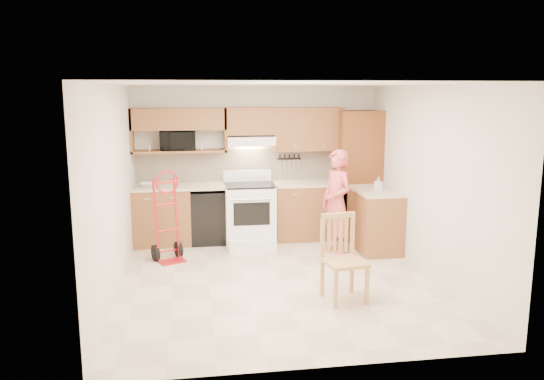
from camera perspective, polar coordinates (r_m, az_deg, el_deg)
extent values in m
cube|color=beige|center=(7.03, 0.62, -9.68)|extent=(4.00, 4.50, 0.02)
cube|color=white|center=(6.59, 0.66, 11.33)|extent=(4.00, 4.50, 0.02)
cube|color=beige|center=(8.91, -1.69, 3.00)|extent=(4.00, 0.02, 2.50)
cube|color=beige|center=(4.53, 5.22, -4.46)|extent=(4.00, 0.02, 2.50)
cube|color=beige|center=(6.68, -16.64, 0.02)|extent=(0.02, 4.50, 2.50)
cube|color=beige|center=(7.29, 16.44, 0.88)|extent=(0.02, 4.50, 2.50)
cube|color=beige|center=(8.89, -1.67, 2.66)|extent=(3.92, 0.03, 0.55)
cube|color=brown|center=(8.70, -11.61, -2.76)|extent=(0.90, 0.60, 0.90)
cube|color=black|center=(8.69, -6.66, -2.79)|extent=(0.60, 0.60, 0.85)
cube|color=brown|center=(8.89, 3.91, -2.28)|extent=(1.14, 0.60, 0.90)
cube|color=beige|center=(8.59, -9.73, 0.34)|extent=(1.50, 0.63, 0.04)
cube|color=beige|center=(8.79, 3.94, 0.71)|extent=(1.14, 0.63, 0.04)
cube|color=brown|center=(8.37, 10.92, -3.25)|extent=(0.60, 1.00, 0.90)
cube|color=beige|center=(8.28, 11.04, -0.09)|extent=(0.63, 1.00, 0.04)
cube|color=brown|center=(8.98, 9.07, 1.65)|extent=(0.70, 0.60, 2.10)
cube|color=brown|center=(8.61, -9.93, 7.47)|extent=(1.50, 0.33, 0.34)
cube|color=brown|center=(8.65, -9.83, 4.09)|extent=(1.50, 0.33, 0.04)
cube|color=brown|center=(8.66, -2.37, 7.36)|extent=(0.76, 0.33, 0.44)
cube|color=brown|center=(8.82, 3.83, 6.50)|extent=(1.14, 0.33, 0.70)
cube|color=white|center=(8.61, -2.31, 5.28)|extent=(0.76, 0.46, 0.14)
imported|color=black|center=(8.63, -10.04, 5.23)|extent=(0.56, 0.39, 0.31)
imported|color=#DA4F53|center=(7.98, 6.89, -1.32)|extent=(0.56, 0.67, 1.58)
imported|color=white|center=(8.17, 11.27, 0.66)|extent=(0.11, 0.11, 0.21)
imported|color=white|center=(8.61, -13.17, 0.57)|extent=(0.25, 0.25, 0.06)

